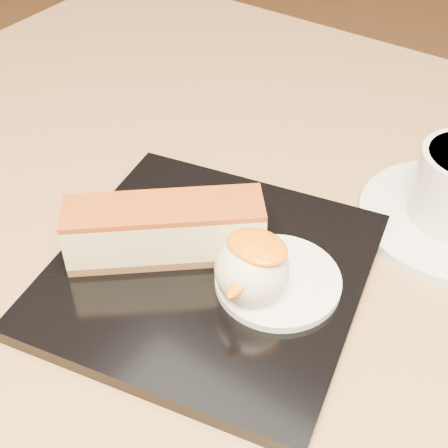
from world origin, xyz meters
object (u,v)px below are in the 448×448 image
Objects in this scene: dessert_plate at (209,273)px; cheesecake at (165,230)px; table at (184,338)px; ice_cream_scoop at (252,270)px.

cheesecake reaches higher than dessert_plate.
table is 3.64× the size of dessert_plate.
dessert_plate is at bearing -31.57° from cheesecake.
ice_cream_scoop is (0.04, -0.00, 0.03)m from dessert_plate.
ice_cream_scoop reaches higher than dessert_plate.
ice_cream_scoop reaches higher than cheesecake.
dessert_plate is at bearing 172.87° from ice_cream_scoop.
ice_cream_scoop is at bearing -39.70° from cheesecake.
table is 15.60× the size of ice_cream_scoop.
cheesecake is (-0.03, -0.00, 0.03)m from dessert_plate.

